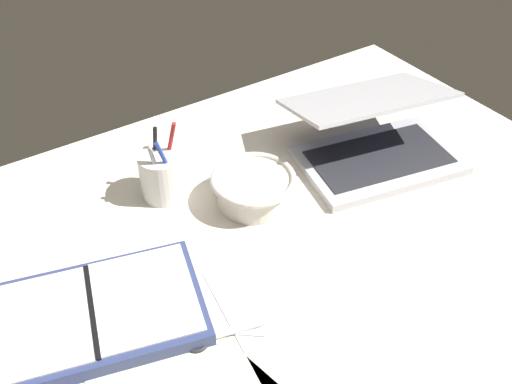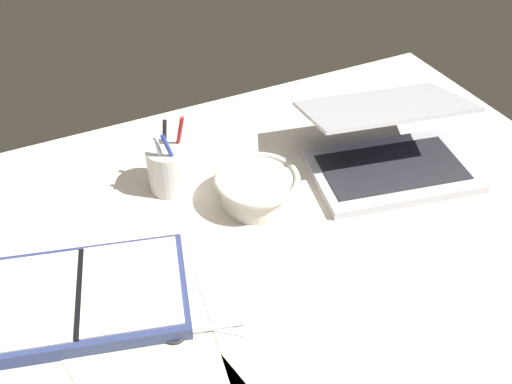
{
  "view_description": "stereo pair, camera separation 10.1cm",
  "coord_description": "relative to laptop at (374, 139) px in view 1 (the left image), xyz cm",
  "views": [
    {
      "loc": [
        -40.12,
        -57.47,
        74.7
      ],
      "look_at": [
        2.11,
        7.25,
        9.0
      ],
      "focal_mm": 40.0,
      "sensor_mm": 36.0,
      "label": 1
    },
    {
      "loc": [
        -31.3,
        -62.43,
        74.7
      ],
      "look_at": [
        2.11,
        7.25,
        9.0
      ],
      "focal_mm": 40.0,
      "sensor_mm": 36.0,
      "label": 2
    }
  ],
  "objects": [
    {
      "name": "planner",
      "position": [
        -64.78,
        -8.52,
        -3.31
      ],
      "size": [
        37.7,
        28.44,
        3.07
      ],
      "rotation": [
        0.0,
        0.0,
        -0.26
      ],
      "color": "navy",
      "rests_on": "desk_top"
    },
    {
      "name": "paper_sheet_front",
      "position": [
        -37.95,
        -23.86,
        -4.67
      ],
      "size": [
        23.68,
        29.97,
        0.16
      ],
      "primitive_type": "cube",
      "rotation": [
        0.0,
        0.0,
        -0.14
      ],
      "color": "white",
      "rests_on": "desk_top"
    },
    {
      "name": "desk_top",
      "position": [
        -33.46,
        -10.36,
        -5.75
      ],
      "size": [
        140.0,
        100.0,
        2.0
      ],
      "primitive_type": "cube",
      "color": "beige",
      "rests_on": "ground"
    },
    {
      "name": "pen_cup",
      "position": [
        -41.96,
        13.16,
        0.04
      ],
      "size": [
        8.9,
        8.9,
        15.84
      ],
      "color": "white",
      "rests_on": "desk_top"
    },
    {
      "name": "paper_sheet_beside_planner",
      "position": [
        -58.63,
        -24.81,
        -4.67
      ],
      "size": [
        24.01,
        29.1,
        0.16
      ],
      "primitive_type": "cube",
      "rotation": [
        0.0,
        0.0,
        0.21
      ],
      "color": "#F4EFB2",
      "rests_on": "desk_top"
    },
    {
      "name": "laptop",
      "position": [
        0.0,
        0.0,
        0.0
      ],
      "size": [
        36.95,
        33.58,
        14.8
      ],
      "rotation": [
        0.0,
        0.0,
        -0.2
      ],
      "color": "#B7B7BC",
      "rests_on": "desk_top"
    },
    {
      "name": "bowl",
      "position": [
        -28.74,
        1.77,
        -1.29
      ],
      "size": [
        16.27,
        16.27,
        6.21
      ],
      "color": "silver",
      "rests_on": "desk_top"
    },
    {
      "name": "scissors",
      "position": [
        -51.72,
        -20.22,
        -4.41
      ],
      "size": [
        12.41,
        9.03,
        0.8
      ],
      "rotation": [
        0.0,
        0.0,
        -0.46
      ],
      "color": "#B7B7BC",
      "rests_on": "desk_top"
    }
  ]
}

